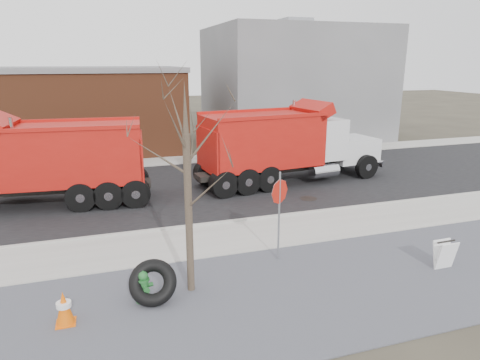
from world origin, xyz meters
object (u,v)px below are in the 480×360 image
object	(u,v)px
dump_truck_red_a	(285,143)
dump_truck_red_b	(45,160)
truck_tire	(153,283)
sandwich_board	(445,255)
stop_sign	(279,201)
fire_hydrant	(144,288)

from	to	relation	value
dump_truck_red_a	dump_truck_red_b	world-z (taller)	dump_truck_red_a
truck_tire	sandwich_board	xyz separation A→B (m)	(7.88, -0.80, -0.06)
truck_tire	stop_sign	bearing A→B (deg)	17.33
sandwich_board	dump_truck_red_a	size ratio (longest dim) A/B	0.09
fire_hydrant	truck_tire	size ratio (longest dim) A/B	0.60
sandwich_board	dump_truck_red_b	bearing A→B (deg)	138.69
truck_tire	dump_truck_red_a	distance (m)	11.48
stop_sign	dump_truck_red_a	bearing A→B (deg)	57.32
truck_tire	stop_sign	size ratio (longest dim) A/B	0.50
sandwich_board	dump_truck_red_b	size ratio (longest dim) A/B	0.09
truck_tire	stop_sign	distance (m)	4.12
truck_tire	dump_truck_red_a	size ratio (longest dim) A/B	0.14
fire_hydrant	dump_truck_red_a	world-z (taller)	dump_truck_red_a
fire_hydrant	dump_truck_red_b	size ratio (longest dim) A/B	0.09
dump_truck_red_a	sandwich_board	bearing A→B (deg)	-93.01
fire_hydrant	stop_sign	size ratio (longest dim) A/B	0.30
stop_sign	dump_truck_red_a	distance (m)	8.40
stop_sign	dump_truck_red_b	distance (m)	10.02
fire_hydrant	sandwich_board	xyz separation A→B (m)	(8.09, -0.86, 0.07)
fire_hydrant	sandwich_board	distance (m)	8.13
stop_sign	dump_truck_red_a	size ratio (longest dim) A/B	0.28
stop_sign	dump_truck_red_b	xyz separation A→B (m)	(-6.80, 7.36, 0.04)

